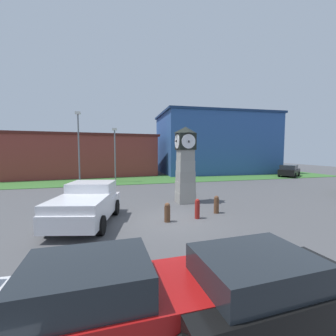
{
  "coord_description": "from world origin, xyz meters",
  "views": [
    {
      "loc": [
        -2.87,
        -10.39,
        3.44
      ],
      "look_at": [
        0.8,
        3.39,
        2.32
      ],
      "focal_mm": 24.0,
      "sensor_mm": 36.0,
      "label": 1
    }
  ],
  "objects": [
    {
      "name": "bollard_near_tower",
      "position": [
        -0.18,
        -0.15,
        0.47
      ],
      "size": [
        0.29,
        0.29,
        0.93
      ],
      "color": "brown",
      "rests_on": "ground_plane"
    },
    {
      "name": "grass_verge_far",
      "position": [
        0.8,
        15.87,
        0.02
      ],
      "size": [
        51.92,
        7.72,
        0.04
      ],
      "primitive_type": "cube",
      "color": "#386B2D",
      "rests_on": "ground_plane"
    },
    {
      "name": "pedestrian_near_bench",
      "position": [
        11.81,
        18.63,
        1.02
      ],
      "size": [
        0.45,
        0.34,
        1.77
      ],
      "color": "#338C4C",
      "rests_on": "ground_plane"
    },
    {
      "name": "street_lamp_far_side",
      "position": [
        -2.17,
        14.31,
        3.39
      ],
      "size": [
        0.5,
        0.24,
        5.8
      ],
      "color": "slate",
      "rests_on": "ground_plane"
    },
    {
      "name": "car_end_of_row",
      "position": [
        19.96,
        13.75,
        0.79
      ],
      "size": [
        4.35,
        3.88,
        1.56
      ],
      "color": "black",
      "rests_on": "ground_plane"
    },
    {
      "name": "pickup_truck",
      "position": [
        -3.89,
        0.61,
        0.93
      ],
      "size": [
        3.26,
        5.26,
        1.85
      ],
      "color": "silver",
      "rests_on": "ground_plane"
    },
    {
      "name": "storefront_low_left",
      "position": [
        13.31,
        22.11,
        4.51
      ],
      "size": [
        17.52,
        11.9,
        9.0
      ],
      "color": "#2D5193",
      "rests_on": "ground_plane"
    },
    {
      "name": "warehouse_blue_far",
      "position": [
        -6.56,
        22.13,
        2.79
      ],
      "size": [
        20.77,
        10.26,
        5.56
      ],
      "color": "maroon",
      "rests_on": "ground_plane"
    },
    {
      "name": "bollard_mid_row",
      "position": [
        1.42,
        -0.02,
        0.51
      ],
      "size": [
        0.25,
        0.25,
        1.01
      ],
      "color": "maroon",
      "rests_on": "ground_plane"
    },
    {
      "name": "street_lamp_near_road",
      "position": [
        -5.59,
        12.63,
        4.06
      ],
      "size": [
        0.5,
        0.24,
        7.11
      ],
      "color": "slate",
      "rests_on": "ground_plane"
    },
    {
      "name": "bollard_far_row",
      "position": [
        2.8,
        0.61,
        0.49
      ],
      "size": [
        0.28,
        0.28,
        0.97
      ],
      "color": "brown",
      "rests_on": "ground_plane"
    },
    {
      "name": "clock_tower",
      "position": [
        2.0,
        3.47,
        2.53
      ],
      "size": [
        1.53,
        1.54,
        4.97
      ],
      "color": "gray",
      "rests_on": "ground_plane"
    },
    {
      "name": "ground_plane",
      "position": [
        0.0,
        0.0,
        0.0
      ],
      "size": [
        86.54,
        86.54,
        0.0
      ],
      "primitive_type": "plane",
      "color": "#4C4C4F"
    },
    {
      "name": "car_by_building",
      "position": [
        0.04,
        -6.78,
        0.75
      ],
      "size": [
        4.03,
        2.11,
        1.46
      ],
      "color": "black",
      "rests_on": "ground_plane"
    },
    {
      "name": "car_near_tower",
      "position": [
        -3.06,
        -6.41,
        0.77
      ],
      "size": [
        3.96,
        1.97,
        1.53
      ],
      "color": "#A51111",
      "rests_on": "ground_plane"
    }
  ]
}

